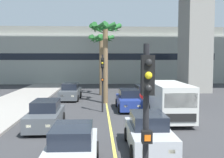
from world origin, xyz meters
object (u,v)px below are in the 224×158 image
object	(u,v)px
car_queue_fourth	(148,133)
palm_tree_far_median	(105,39)
car_queue_second	(70,92)
car_queue_fifth	(145,95)
traffic_light_median_far	(102,75)
car_queue_third	(46,115)
traffic_light_median_near	(146,120)
delivery_van	(169,100)
palm_tree_near_median	(101,47)
car_queue_front	(129,100)
palm_tree_mid_median	(106,41)
car_queue_sixth	(72,150)

from	to	relation	value
car_queue_fourth	palm_tree_far_median	xyz separation A→B (m)	(-1.54, 12.17, 4.87)
car_queue_second	car_queue_fifth	world-z (taller)	same
car_queue_second	traffic_light_median_far	bearing A→B (deg)	-64.42
car_queue_third	traffic_light_median_near	xyz separation A→B (m)	(3.94, -9.99, 1.99)
delivery_van	traffic_light_median_far	world-z (taller)	traffic_light_median_far
palm_tree_near_median	palm_tree_far_median	size ratio (longest dim) A/B	0.92
car_queue_front	palm_tree_near_median	xyz separation A→B (m)	(-2.02, 8.40, 4.43)
car_queue_third	traffic_light_median_far	xyz separation A→B (m)	(3.26, 4.30, 1.99)
palm_tree_near_median	palm_tree_mid_median	world-z (taller)	palm_tree_mid_median
car_queue_fourth	palm_tree_near_median	world-z (taller)	palm_tree_near_median
car_queue_third	palm_tree_near_median	size ratio (longest dim) A/B	0.63
traffic_light_median_near	palm_tree_mid_median	world-z (taller)	palm_tree_mid_median
car_queue_fifth	palm_tree_far_median	distance (m)	5.98
car_queue_second	traffic_light_median_far	world-z (taller)	traffic_light_median_far
car_queue_fifth	traffic_light_median_far	bearing A→B (deg)	-134.34
palm_tree_mid_median	traffic_light_median_near	bearing A→B (deg)	-90.14
car_queue_sixth	palm_tree_far_median	distance (m)	15.11
car_queue_front	delivery_van	distance (m)	4.34
traffic_light_median_far	palm_tree_near_median	distance (m)	9.70
car_queue_front	car_queue_fifth	bearing A→B (deg)	58.70
car_queue_third	car_queue_fifth	xyz separation A→B (m)	(7.06, 8.19, 0.00)
car_queue_fifth	palm_tree_far_median	size ratio (longest dim) A/B	0.58
car_queue_front	car_queue_sixth	world-z (taller)	same
car_queue_front	palm_tree_mid_median	xyz separation A→B (m)	(-1.28, 17.89, 5.76)
traffic_light_median_near	car_queue_sixth	bearing A→B (deg)	114.60
car_queue_third	palm_tree_mid_median	xyz separation A→B (m)	(4.02, 23.17, 5.76)
delivery_van	car_queue_fourth	bearing A→B (deg)	-113.16
car_queue_sixth	car_queue_fourth	bearing A→B (deg)	33.80
delivery_van	palm_tree_far_median	bearing A→B (deg)	119.88
car_queue_third	delivery_van	distance (m)	7.64
car_queue_fifth	traffic_light_median_far	xyz separation A→B (m)	(-3.80, -3.89, 1.99)
car_queue_second	car_queue_sixth	distance (m)	16.55
delivery_van	palm_tree_near_median	distance (m)	13.39
delivery_van	palm_tree_far_median	world-z (taller)	palm_tree_far_median
delivery_van	palm_tree_far_median	size ratio (longest dim) A/B	0.74
car_queue_second	delivery_van	xyz separation A→B (m)	(7.18, -8.96, 0.57)
car_queue_fifth	traffic_light_median_far	world-z (taller)	traffic_light_median_far
car_queue_third	palm_tree_mid_median	world-z (taller)	palm_tree_mid_median
car_queue_sixth	palm_tree_far_median	world-z (taller)	palm_tree_far_median
car_queue_second	traffic_light_median_near	world-z (taller)	traffic_light_median_near
car_queue_third	palm_tree_far_median	distance (m)	10.28
car_queue_front	traffic_light_median_far	distance (m)	3.02
car_queue_third	traffic_light_median_near	size ratio (longest dim) A/B	0.98
traffic_light_median_near	palm_tree_far_median	distance (m)	18.53
traffic_light_median_near	car_queue_third	bearing A→B (deg)	111.50
car_queue_fourth	delivery_van	world-z (taller)	delivery_van
car_queue_front	car_queue_third	bearing A→B (deg)	-135.05
palm_tree_mid_median	palm_tree_far_median	xyz separation A→B (m)	(-0.43, -14.87, -0.89)
traffic_light_median_near	traffic_light_median_far	world-z (taller)	same
car_queue_second	car_queue_fourth	world-z (taller)	same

